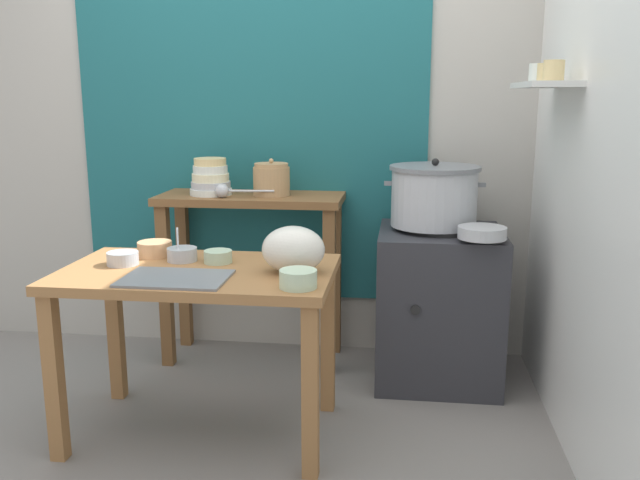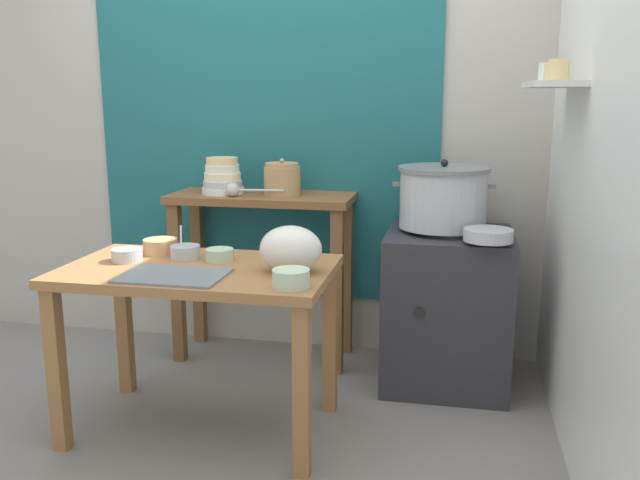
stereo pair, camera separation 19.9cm
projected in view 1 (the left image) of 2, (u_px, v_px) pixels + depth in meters
The scene contains 18 objects.
ground_plane at pixel (237, 432), 2.85m from camera, with size 9.00×9.00×0.00m, color gray.
wall_back at pixel (295, 115), 3.63m from camera, with size 4.40×0.12×2.60m.
wall_right at pixel (592, 123), 2.60m from camera, with size 0.30×3.20×2.60m.
prep_table at pixel (199, 295), 2.73m from camera, with size 1.10×0.66×0.72m.
back_shelf_table at pixel (252, 236), 3.53m from camera, with size 0.96×0.40×0.90m.
stove_block at pixel (438, 304), 3.34m from camera, with size 0.60×0.61×0.78m.
steamer_pot at pixel (434, 196), 3.25m from camera, with size 0.49×0.44×0.33m.
clay_pot at pixel (272, 180), 3.45m from camera, with size 0.19×0.19×0.19m.
bowl_stack_enamel at pixel (211, 178), 3.47m from camera, with size 0.22×0.22×0.19m.
ladle at pixel (225, 191), 3.38m from camera, with size 0.30×0.07×0.07m.
serving_tray at pixel (176, 278), 2.55m from camera, with size 0.40×0.28×0.01m, color slate.
plastic_bag at pixel (293, 249), 2.63m from camera, with size 0.25×0.20×0.19m, color silver.
wide_pan at pixel (482, 233), 2.99m from camera, with size 0.22×0.22×0.05m, color #B7BABF.
prep_bowl_0 at pixel (155, 248), 2.91m from camera, with size 0.15×0.15×0.06m.
prep_bowl_1 at pixel (218, 256), 2.80m from camera, with size 0.12×0.12×0.05m.
prep_bowl_2 at pixel (123, 258), 2.77m from camera, with size 0.13×0.13×0.05m.
prep_bowl_3 at pixel (298, 278), 2.43m from camera, with size 0.14×0.14×0.07m.
prep_bowl_4 at pixel (182, 254), 2.83m from camera, with size 0.13×0.13×0.14m.
Camera 1 is at (0.68, -2.55, 1.41)m, focal length 37.56 mm.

